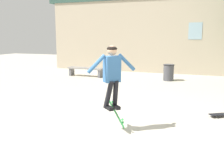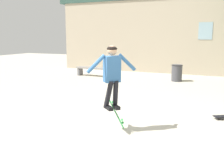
% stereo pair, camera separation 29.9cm
% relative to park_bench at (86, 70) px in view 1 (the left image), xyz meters
% --- Properties ---
extents(ground_plane, '(40.00, 40.00, 0.00)m').
position_rel_park_bench_xyz_m(ground_plane, '(3.77, -6.66, -0.36)').
color(ground_plane, beige).
extents(building_backdrop, '(14.95, 0.52, 5.72)m').
position_rel_park_bench_xyz_m(building_backdrop, '(3.79, 2.74, 1.95)').
color(building_backdrop, '#B7A88E').
rests_on(building_backdrop, ground_plane).
extents(park_bench, '(2.00, 0.55, 0.48)m').
position_rel_park_bench_xyz_m(park_bench, '(0.00, 0.00, 0.00)').
color(park_bench, gray).
rests_on(park_bench, ground_plane).
extents(trash_bin, '(0.53, 0.53, 0.79)m').
position_rel_park_bench_xyz_m(trash_bin, '(4.30, 0.23, 0.06)').
color(trash_bin, '#47474C').
rests_on(trash_bin, ground_plane).
extents(skater, '(0.86, 0.90, 1.41)m').
position_rel_park_bench_xyz_m(skater, '(3.95, -6.79, 0.99)').
color(skater, teal).
extents(skateboard_flipping, '(0.52, 0.45, 0.65)m').
position_rel_park_bench_xyz_m(skateboard_flipping, '(4.02, -6.73, 0.04)').
color(skateboard_flipping, '#237F38').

